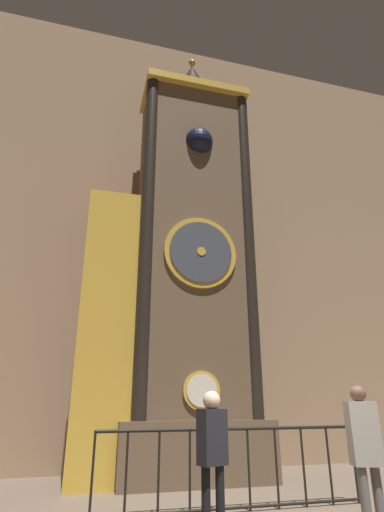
% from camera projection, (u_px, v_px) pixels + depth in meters
% --- Properties ---
extents(cathedral_back_wall, '(24.00, 0.32, 12.63)m').
position_uv_depth(cathedral_back_wall, '(178.00, 224.00, 11.46)').
color(cathedral_back_wall, '#997A5B').
rests_on(cathedral_back_wall, ground_plane).
extents(clock_tower, '(4.07, 1.80, 10.90)m').
position_uv_depth(clock_tower, '(179.00, 266.00, 9.40)').
color(clock_tower, brown).
rests_on(clock_tower, ground_plane).
extents(railing_fence, '(4.21, 0.05, 1.15)m').
position_uv_depth(railing_fence, '(234.00, 465.00, 6.02)').
color(railing_fence, black).
rests_on(railing_fence, ground_plane).
extents(visitor_near, '(0.39, 0.32, 1.66)m').
position_uv_depth(visitor_near, '(212.00, 446.00, 4.98)').
color(visitor_near, black).
rests_on(visitor_near, ground_plane).
extents(visitor_far, '(0.39, 0.31, 1.72)m').
position_uv_depth(visitor_far, '(365.00, 447.00, 4.74)').
color(visitor_far, '#58554F').
rests_on(visitor_far, ground_plane).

